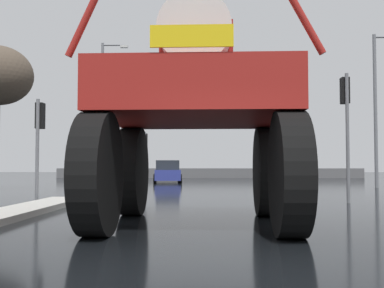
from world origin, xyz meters
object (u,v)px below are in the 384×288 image
sedan_ahead (167,172)px  streetlight_far_left (104,106)px  traffic_signal_far_left (145,146)px  traffic_signal_near_left (39,127)px  traffic_signal_near_right (346,109)px  streetlight_far_right (379,101)px  oversize_sprayer (196,112)px

sedan_ahead → streetlight_far_left: (-4.24, -0.95, 4.48)m
sedan_ahead → streetlight_far_left: size_ratio=0.45×
traffic_signal_far_left → traffic_signal_near_left: bearing=-95.0°
traffic_signal_near_right → traffic_signal_far_left: size_ratio=1.21×
streetlight_far_right → oversize_sprayer: bearing=-120.9°
sedan_ahead → traffic_signal_near_right: (7.09, -17.35, 2.27)m
streetlight_far_right → traffic_signal_near_left: bearing=-145.4°
oversize_sprayer → streetlight_far_right: 18.41m
traffic_signal_near_left → traffic_signal_far_left: size_ratio=0.98×
sedan_ahead → traffic_signal_near_left: 17.64m
oversize_sprayer → streetlight_far_right: bearing=-29.9°
traffic_signal_near_left → streetlight_far_left: 16.69m
sedan_ahead → streetlight_far_left: streetlight_far_left is taller
streetlight_far_left → traffic_signal_near_left: bearing=-84.8°
traffic_signal_far_left → sedan_ahead: bearing=45.6°
traffic_signal_near_left → sedan_ahead: bearing=81.0°
sedan_ahead → traffic_signal_near_left: traffic_signal_near_left is taller
traffic_signal_near_left → streetlight_far_right: 17.83m
oversize_sprayer → traffic_signal_far_left: bearing=11.0°
traffic_signal_far_left → streetlight_far_right: streetlight_far_right is taller
sedan_ahead → traffic_signal_near_right: 18.88m
oversize_sprayer → traffic_signal_near_left: bearing=43.7°
oversize_sprayer → streetlight_far_left: size_ratio=0.58×
oversize_sprayer → sedan_ahead: 23.16m
streetlight_far_left → streetlight_far_right: streetlight_far_left is taller
oversize_sprayer → traffic_signal_near_right: 7.33m
oversize_sprayer → traffic_signal_far_left: oversize_sprayer is taller
oversize_sprayer → traffic_signal_near_right: oversize_sprayer is taller
sedan_ahead → oversize_sprayer: bearing=-179.1°
sedan_ahead → traffic_signal_far_left: bearing=130.3°
oversize_sprayer → streetlight_far_left: (-6.68, 22.03, 2.94)m
oversize_sprayer → traffic_signal_far_left: size_ratio=1.63×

